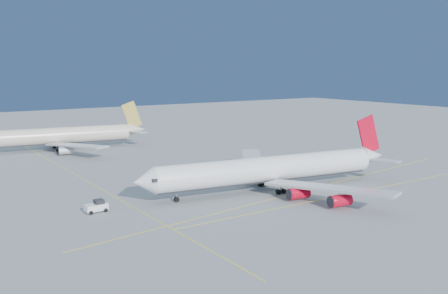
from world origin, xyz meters
TOP-DOWN VIEW (x-y plane):
  - ground at (0.00, 0.00)m, footprint 500.00×500.00m
  - taxiway_lines at (-14.71, 6.34)m, footprint 118.86×140.00m
  - airliner_virgin at (-6.82, -1.50)m, footprint 66.52×59.27m
  - airliner_etihad at (-32.03, 83.60)m, footprint 61.93×56.73m
  - pushback_tug at (-47.34, 4.08)m, footprint 4.43×2.82m

SIDE VIEW (x-z plane):
  - ground at x=0.00m, z-range 0.00..0.00m
  - taxiway_lines at x=-14.71m, z-range 0.00..0.02m
  - pushback_tug at x=-47.34m, z-range -0.09..2.35m
  - airliner_etihad at x=-32.03m, z-range -3.16..13.01m
  - airliner_virgin at x=-6.82m, z-range -3.26..13.17m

